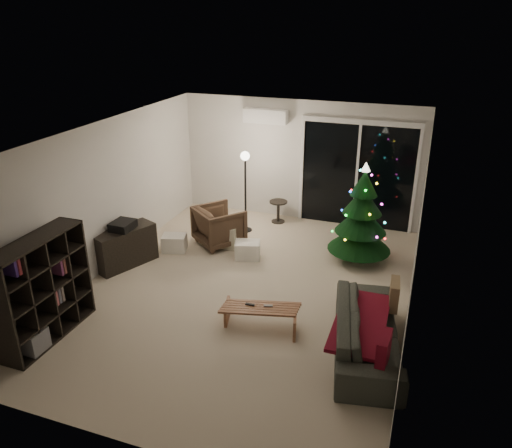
{
  "coord_description": "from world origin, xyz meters",
  "views": [
    {
      "loc": [
        2.48,
        -6.42,
        4.12
      ],
      "look_at": [
        0.1,
        0.3,
        1.05
      ],
      "focal_mm": 35.0,
      "sensor_mm": 36.0,
      "label": 1
    }
  ],
  "objects": [
    {
      "name": "cushion_a",
      "position": [
        2.3,
        -0.25,
        0.54
      ],
      "size": [
        0.15,
        0.4,
        0.39
      ],
      "primitive_type": "cube",
      "rotation": [
        0.0,
        0.0,
        0.09
      ],
      "color": "#76644A",
      "rests_on": "sofa"
    },
    {
      "name": "sofa",
      "position": [
        2.05,
        -0.9,
        0.3
      ],
      "size": [
        1.16,
        2.16,
        0.6
      ],
      "primitive_type": "imported",
      "rotation": [
        0.0,
        0.0,
        1.75
      ],
      "color": "#464843",
      "rests_on": "floor"
    },
    {
      "name": "remote_a",
      "position": [
        0.42,
        -0.86,
        0.35
      ],
      "size": [
        0.13,
        0.04,
        0.02
      ],
      "primitive_type": "cube",
      "color": "black",
      "rests_on": "coffee_table"
    },
    {
      "name": "floor_lamp",
      "position": [
        -0.8,
        2.23,
        0.79
      ],
      "size": [
        0.25,
        0.25,
        1.58
      ],
      "primitive_type": "cylinder",
      "color": "black",
      "rests_on": "floor"
    },
    {
      "name": "bookshelf",
      "position": [
        -2.25,
        -1.99,
        0.73
      ],
      "size": [
        0.86,
        1.5,
        1.46
      ],
      "primitive_type": null,
      "rotation": [
        0.0,
        0.0,
        0.36
      ],
      "color": "black",
      "rests_on": "floor"
    },
    {
      "name": "armchair",
      "position": [
        -1.05,
        1.48,
        0.37
      ],
      "size": [
        1.13,
        1.13,
        0.74
      ],
      "primitive_type": "imported",
      "rotation": [
        0.0,
        0.0,
        2.48
      ],
      "color": "#47332B",
      "rests_on": "floor"
    },
    {
      "name": "media_cabinet",
      "position": [
        -2.25,
        0.14,
        0.34
      ],
      "size": [
        0.79,
        1.15,
        0.68
      ],
      "primitive_type": "cube",
      "rotation": [
        0.0,
        0.0,
        -0.4
      ],
      "color": "black",
      "rests_on": "floor"
    },
    {
      "name": "cushion_b",
      "position": [
        2.3,
        -1.55,
        0.54
      ],
      "size": [
        0.15,
        0.4,
        0.39
      ],
      "primitive_type": "cube",
      "rotation": [
        0.0,
        0.0,
        -0.07
      ],
      "color": "#600619",
      "rests_on": "sofa"
    },
    {
      "name": "side_table",
      "position": [
        -0.32,
        2.86,
        0.23
      ],
      "size": [
        0.48,
        0.48,
        0.46
      ],
      "primitive_type": "cylinder",
      "rotation": [
        0.0,
        0.0,
        -0.38
      ],
      "color": "black",
      "rests_on": "floor"
    },
    {
      "name": "coffee_table",
      "position": [
        0.57,
        -0.86,
        0.17
      ],
      "size": [
        1.12,
        0.62,
        0.34
      ],
      "primitive_type": null,
      "rotation": [
        0.0,
        0.0,
        0.25
      ],
      "color": "brown",
      "rests_on": "floor"
    },
    {
      "name": "cardboard_box_b",
      "position": [
        -0.34,
        1.1,
        0.15
      ],
      "size": [
        0.52,
        0.45,
        0.31
      ],
      "primitive_type": "cube",
      "rotation": [
        0.0,
        0.0,
        0.3
      ],
      "color": "white",
      "rests_on": "floor"
    },
    {
      "name": "stereo",
      "position": [
        -2.25,
        0.14,
        0.75
      ],
      "size": [
        0.34,
        0.41,
        0.14
      ],
      "primitive_type": "cube",
      "color": "black",
      "rests_on": "media_cabinet"
    },
    {
      "name": "room",
      "position": [
        0.46,
        1.49,
        1.02
      ],
      "size": [
        6.5,
        7.51,
        2.6
      ],
      "color": "beige",
      "rests_on": "ground"
    },
    {
      "name": "christmas_tree",
      "position": [
        1.54,
        1.71,
        0.9
      ],
      "size": [
        1.23,
        1.23,
        1.79
      ],
      "primitive_type": "cone",
      "rotation": [
        0.0,
        0.0,
        0.11
      ],
      "color": "black",
      "rests_on": "floor"
    },
    {
      "name": "remote_b",
      "position": [
        0.67,
        -0.81,
        0.35
      ],
      "size": [
        0.13,
        0.08,
        0.02
      ],
      "primitive_type": "cube",
      "rotation": [
        0.0,
        0.0,
        0.35
      ],
      "color": "slate",
      "rests_on": "coffee_table"
    },
    {
      "name": "cardboard_box_a",
      "position": [
        -1.72,
        0.93,
        0.15
      ],
      "size": [
        0.5,
        0.44,
        0.31
      ],
      "primitive_type": "cube",
      "rotation": [
        0.0,
        0.0,
        0.29
      ],
      "color": "white",
      "rests_on": "floor"
    },
    {
      "name": "sofa_throw",
      "position": [
        1.95,
        -0.9,
        0.43
      ],
      "size": [
        0.64,
        1.48,
        0.05
      ],
      "primitive_type": "cube",
      "color": "#600619",
      "rests_on": "sofa"
    },
    {
      "name": "ottoman",
      "position": [
        -0.9,
        1.49,
        0.21
      ],
      "size": [
        0.47,
        0.47,
        0.42
      ],
      "primitive_type": "cube",
      "rotation": [
        0.0,
        0.0,
        0.0
      ],
      "color": "beige",
      "rests_on": "floor"
    }
  ]
}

